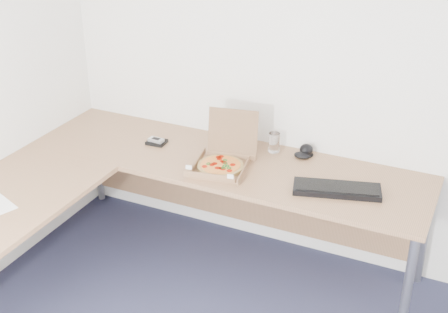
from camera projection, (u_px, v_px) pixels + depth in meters
The scene contains 9 objects.
room_shell at pixel (186, 218), 2.19m from camera, with size 3.50×3.50×2.50m, color white, non-canonical shape.
desk at pixel (143, 184), 3.54m from camera, with size 2.50×2.20×0.73m.
pizza_box at pixel (222, 163), 3.64m from camera, with size 0.31×0.36×0.31m.
drinking_glass at pixel (274, 142), 3.83m from camera, with size 0.07×0.07×0.12m, color silver.
keyboard at pixel (337, 189), 3.40m from camera, with size 0.48×0.17×0.03m, color black.
mouse at pixel (302, 155), 3.77m from camera, with size 0.10×0.07×0.04m, color black.
wallet at pixel (157, 142), 3.96m from camera, with size 0.12×0.10×0.02m, color black.
phone at pixel (156, 140), 3.94m from camera, with size 0.10×0.05×0.02m, color #B2B5BA.
dome_speaker at pixel (306, 149), 3.80m from camera, with size 0.09×0.09×0.08m, color black.
Camera 1 is at (0.91, -1.63, 2.43)m, focal length 49.07 mm.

